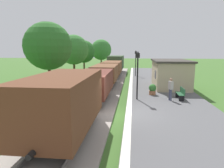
% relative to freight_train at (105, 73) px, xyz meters
% --- Properties ---
extents(ground_plane, '(160.00, 160.00, 0.00)m').
position_rel_freight_train_xyz_m(ground_plane, '(2.40, -9.80, -1.53)').
color(ground_plane, '#3D6628').
extents(platform_slab, '(6.00, 60.00, 0.25)m').
position_rel_freight_train_xyz_m(platform_slab, '(5.60, -9.80, -1.40)').
color(platform_slab, '#565659').
rests_on(platform_slab, ground).
extents(platform_edge_stripe, '(0.36, 60.00, 0.01)m').
position_rel_freight_train_xyz_m(platform_edge_stripe, '(2.80, -9.80, -1.27)').
color(platform_edge_stripe, silver).
rests_on(platform_edge_stripe, platform_slab).
extents(track_ballast, '(3.80, 60.00, 0.12)m').
position_rel_freight_train_xyz_m(track_ballast, '(-0.00, -9.80, -1.47)').
color(track_ballast, '#9E9389').
rests_on(track_ballast, ground).
extents(rail_near, '(0.07, 60.00, 0.14)m').
position_rel_freight_train_xyz_m(rail_near, '(0.72, -9.80, -1.34)').
color(rail_near, slate).
rests_on(rail_near, track_ballast).
extents(rail_far, '(0.07, 60.00, 0.14)m').
position_rel_freight_train_xyz_m(rail_far, '(-0.72, -9.80, -1.34)').
color(rail_far, slate).
rests_on(rail_far, track_ballast).
extents(freight_train, '(2.50, 32.60, 2.72)m').
position_rel_freight_train_xyz_m(freight_train, '(0.00, 0.00, 0.00)').
color(freight_train, brown).
rests_on(freight_train, rail_near).
extents(station_hut, '(3.50, 5.80, 2.78)m').
position_rel_freight_train_xyz_m(station_hut, '(6.80, -0.77, 0.13)').
color(station_hut, tan).
rests_on(station_hut, platform_slab).
extents(bench_near_hut, '(0.42, 1.50, 0.91)m').
position_rel_freight_train_xyz_m(bench_near_hut, '(6.74, -5.93, -0.80)').
color(bench_near_hut, '#1E4C2D').
rests_on(bench_near_hut, platform_slab).
extents(bench_down_platform, '(0.42, 1.50, 0.91)m').
position_rel_freight_train_xyz_m(bench_down_platform, '(6.74, 4.68, -0.80)').
color(bench_down_platform, '#1E4C2D').
rests_on(bench_down_platform, platform_slab).
extents(person_waiting, '(0.35, 0.44, 1.71)m').
position_rel_freight_train_xyz_m(person_waiting, '(5.86, -6.36, -0.34)').
color(person_waiting, '#474C66').
rests_on(person_waiting, platform_slab).
extents(potted_planter, '(0.64, 0.64, 0.92)m').
position_rel_freight_train_xyz_m(potted_planter, '(4.70, -4.56, -0.80)').
color(potted_planter, '#9E6642').
rests_on(potted_planter, platform_slab).
extents(lamp_post_near, '(0.28, 0.28, 3.70)m').
position_rel_freight_train_xyz_m(lamp_post_near, '(3.36, -6.31, 1.28)').
color(lamp_post_near, black).
rests_on(lamp_post_near, platform_slab).
extents(lamp_post_far, '(0.28, 0.28, 3.70)m').
position_rel_freight_train_xyz_m(lamp_post_far, '(3.36, 7.57, 1.28)').
color(lamp_post_far, black).
rests_on(lamp_post_far, platform_slab).
extents(tree_trackside_mid, '(4.21, 4.21, 6.47)m').
position_rel_freight_train_xyz_m(tree_trackside_mid, '(-4.49, -4.33, 2.83)').
color(tree_trackside_mid, '#4C3823').
rests_on(tree_trackside_mid, ground).
extents(tree_trackside_far, '(3.88, 3.88, 5.97)m').
position_rel_freight_train_xyz_m(tree_trackside_far, '(-4.76, 4.09, 2.50)').
color(tree_trackside_far, '#4C3823').
rests_on(tree_trackside_far, ground).
extents(tree_field_left, '(3.89, 3.89, 5.65)m').
position_rel_freight_train_xyz_m(tree_field_left, '(-5.62, 12.80, 2.17)').
color(tree_field_left, '#4C3823').
rests_on(tree_field_left, ground).
extents(tree_field_distant, '(4.28, 4.28, 6.15)m').
position_rel_freight_train_xyz_m(tree_field_distant, '(-3.73, 20.07, 2.48)').
color(tree_field_distant, '#4C3823').
rests_on(tree_field_distant, ground).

